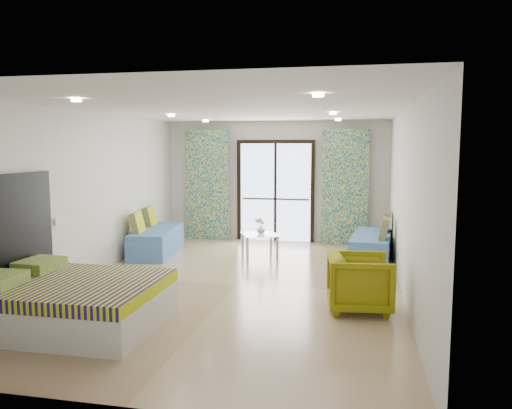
% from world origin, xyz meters
% --- Properties ---
extents(floor, '(5.00, 7.50, 0.01)m').
position_xyz_m(floor, '(0.00, 0.00, 0.00)').
color(floor, '#9A7C5C').
rests_on(floor, ground).
extents(ceiling, '(5.00, 7.50, 0.01)m').
position_xyz_m(ceiling, '(0.00, 0.00, 2.70)').
color(ceiling, silver).
rests_on(ceiling, ground).
extents(wall_back, '(5.00, 0.01, 2.70)m').
position_xyz_m(wall_back, '(0.00, 3.75, 1.35)').
color(wall_back, silver).
rests_on(wall_back, ground).
extents(wall_front, '(5.00, 0.01, 2.70)m').
position_xyz_m(wall_front, '(0.00, -3.75, 1.35)').
color(wall_front, silver).
rests_on(wall_front, ground).
extents(wall_left, '(0.01, 7.50, 2.70)m').
position_xyz_m(wall_left, '(-2.50, 0.00, 1.35)').
color(wall_left, silver).
rests_on(wall_left, ground).
extents(wall_right, '(0.01, 7.50, 2.70)m').
position_xyz_m(wall_right, '(2.50, 0.00, 1.35)').
color(wall_right, silver).
rests_on(wall_right, ground).
extents(balcony_door, '(1.76, 0.08, 2.28)m').
position_xyz_m(balcony_door, '(0.00, 3.72, 1.26)').
color(balcony_door, black).
rests_on(balcony_door, floor).
extents(balcony_rail, '(1.52, 0.03, 0.04)m').
position_xyz_m(balcony_rail, '(0.00, 3.73, 0.95)').
color(balcony_rail, '#595451').
rests_on(balcony_rail, balcony_door).
extents(curtain_left, '(1.00, 0.10, 2.50)m').
position_xyz_m(curtain_left, '(-1.55, 3.57, 1.25)').
color(curtain_left, white).
rests_on(curtain_left, floor).
extents(curtain_right, '(1.00, 0.10, 2.50)m').
position_xyz_m(curtain_right, '(1.55, 3.57, 1.25)').
color(curtain_right, white).
rests_on(curtain_right, floor).
extents(downlight_a, '(0.12, 0.12, 0.02)m').
position_xyz_m(downlight_a, '(-1.40, -2.00, 2.67)').
color(downlight_a, '#FFE0B2').
rests_on(downlight_a, ceiling).
extents(downlight_b, '(0.12, 0.12, 0.02)m').
position_xyz_m(downlight_b, '(1.40, -2.00, 2.67)').
color(downlight_b, '#FFE0B2').
rests_on(downlight_b, ceiling).
extents(downlight_c, '(0.12, 0.12, 0.02)m').
position_xyz_m(downlight_c, '(-1.40, 1.00, 2.67)').
color(downlight_c, '#FFE0B2').
rests_on(downlight_c, ceiling).
extents(downlight_d, '(0.12, 0.12, 0.02)m').
position_xyz_m(downlight_d, '(1.40, 1.00, 2.67)').
color(downlight_d, '#FFE0B2').
rests_on(downlight_d, ceiling).
extents(downlight_e, '(0.12, 0.12, 0.02)m').
position_xyz_m(downlight_e, '(-1.40, 3.00, 2.67)').
color(downlight_e, '#FFE0B2').
rests_on(downlight_e, ceiling).
extents(downlight_f, '(0.12, 0.12, 0.02)m').
position_xyz_m(downlight_f, '(1.40, 3.00, 2.67)').
color(downlight_f, '#FFE0B2').
rests_on(downlight_f, ceiling).
extents(switch_plate, '(0.02, 0.10, 0.10)m').
position_xyz_m(switch_plate, '(-2.47, -0.88, 1.05)').
color(switch_plate, silver).
rests_on(switch_plate, wall_left).
extents(bed, '(2.00, 1.64, 0.69)m').
position_xyz_m(bed, '(-1.48, -2.13, 0.29)').
color(bed, silver).
rests_on(bed, floor).
extents(daybed_left, '(0.94, 1.90, 0.90)m').
position_xyz_m(daybed_left, '(-2.12, 1.88, 0.28)').
color(daybed_left, '#4974AF').
rests_on(daybed_left, floor).
extents(daybed_right, '(0.85, 1.83, 0.88)m').
position_xyz_m(daybed_right, '(2.12, 2.13, 0.27)').
color(daybed_right, '#4974AF').
rests_on(daybed_right, floor).
extents(coffee_table, '(0.86, 0.86, 0.77)m').
position_xyz_m(coffee_table, '(-0.03, 2.05, 0.39)').
color(coffee_table, silver).
rests_on(coffee_table, floor).
extents(vase, '(0.22, 0.22, 0.16)m').
position_xyz_m(vase, '(-0.02, 2.12, 0.52)').
color(vase, white).
rests_on(vase, coffee_table).
extents(armchair, '(0.83, 0.87, 0.82)m').
position_xyz_m(armchair, '(1.88, -0.86, 0.41)').
color(armchair, olive).
rests_on(armchair, floor).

